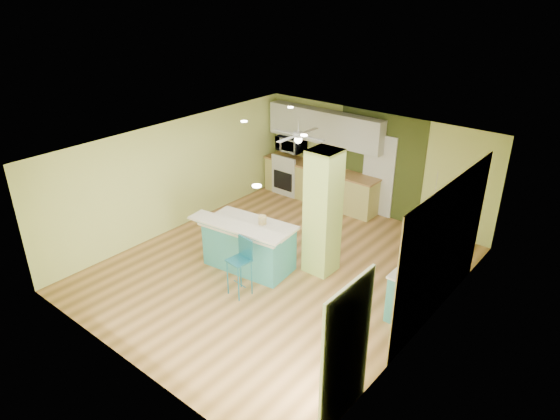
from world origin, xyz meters
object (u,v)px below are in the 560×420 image
at_px(peninsula, 249,245).
at_px(bar_stool, 242,258).
at_px(side_counter, 419,287).
at_px(fruit_bowl, 321,167).
at_px(canister, 262,220).

xyz_separation_m(peninsula, bar_stool, (0.52, -0.73, 0.24)).
height_order(bar_stool, side_counter, bar_stool).
relative_size(peninsula, bar_stool, 1.86).
xyz_separation_m(peninsula, fruit_bowl, (-0.69, 3.45, 0.47)).
bearing_deg(fruit_bowl, side_counter, -33.77).
bearing_deg(bar_stool, canister, 116.24).
bearing_deg(canister, bar_stool, -70.38).
xyz_separation_m(bar_stool, side_counter, (2.70, 1.56, -0.29)).
height_order(bar_stool, canister, bar_stool).
bearing_deg(peninsula, bar_stool, -61.31).
height_order(peninsula, side_counter, peninsula).
relative_size(peninsula, canister, 12.36).
distance_m(peninsula, fruit_bowl, 3.55).
distance_m(bar_stool, fruit_bowl, 4.36).
distance_m(peninsula, canister, 0.60).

